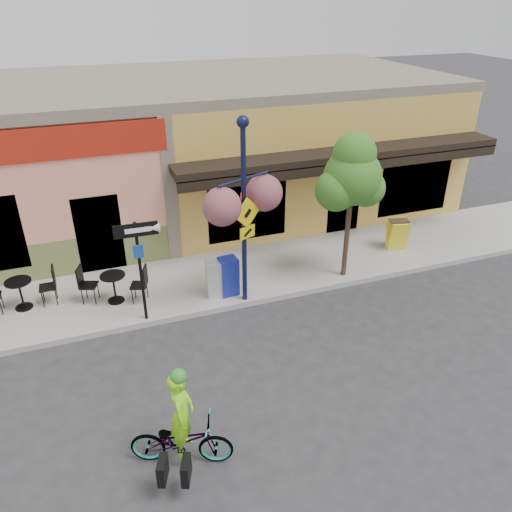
# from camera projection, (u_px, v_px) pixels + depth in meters

# --- Properties ---
(ground) EXTENTS (90.00, 90.00, 0.00)m
(ground) POSITION_uv_depth(u_px,v_px,m) (247.00, 319.00, 12.00)
(ground) COLOR #2D2D30
(ground) RESTS_ON ground
(sidewalk) EXTENTS (24.00, 3.00, 0.15)m
(sidewalk) POSITION_uv_depth(u_px,v_px,m) (223.00, 277.00, 13.63)
(sidewalk) COLOR #9E9B93
(sidewalk) RESTS_ON ground
(curb) EXTENTS (24.00, 0.12, 0.15)m
(curb) POSITION_uv_depth(u_px,v_px,m) (240.00, 305.00, 12.42)
(curb) COLOR #A8A59E
(curb) RESTS_ON ground
(building) EXTENTS (18.20, 8.20, 4.50)m
(building) POSITION_uv_depth(u_px,v_px,m) (175.00, 146.00, 17.16)
(building) COLOR #F29077
(building) RESTS_ON ground
(bicycle) EXTENTS (1.81, 1.17, 0.90)m
(bicycle) POSITION_uv_depth(u_px,v_px,m) (181.00, 441.00, 8.21)
(bicycle) COLOR maroon
(bicycle) RESTS_ON ground
(cyclist_rider) EXTENTS (0.56, 0.68, 1.58)m
(cyclist_rider) POSITION_uv_depth(u_px,v_px,m) (183.00, 425.00, 8.06)
(cyclist_rider) COLOR #90EF19
(cyclist_rider) RESTS_ON ground
(lamp_post) EXTENTS (1.57, 1.09, 4.56)m
(lamp_post) POSITION_uv_depth(u_px,v_px,m) (244.00, 215.00, 11.45)
(lamp_post) COLOR #12173B
(lamp_post) RESTS_ON sidewalk
(one_way_sign) EXTENTS (0.96, 0.24, 2.48)m
(one_way_sign) POSITION_uv_depth(u_px,v_px,m) (141.00, 273.00, 11.20)
(one_way_sign) COLOR black
(one_way_sign) RESTS_ON sidewalk
(cafe_set_left) EXTENTS (1.65, 0.82, 0.99)m
(cafe_set_left) POSITION_uv_depth(u_px,v_px,m) (20.00, 290.00, 11.94)
(cafe_set_left) COLOR black
(cafe_set_left) RESTS_ON sidewalk
(cafe_set_right) EXTENTS (1.81, 1.32, 0.98)m
(cafe_set_right) POSITION_uv_depth(u_px,v_px,m) (114.00, 284.00, 12.20)
(cafe_set_right) COLOR black
(cafe_set_right) RESTS_ON sidewalk
(newspaper_box_blue) EXTENTS (0.48, 0.43, 1.00)m
(newspaper_box_blue) POSITION_uv_depth(u_px,v_px,m) (228.00, 276.00, 12.53)
(newspaper_box_blue) COLOR navy
(newspaper_box_blue) RESTS_ON sidewalk
(newspaper_box_grey) EXTENTS (0.48, 0.44, 0.94)m
(newspaper_box_grey) POSITION_uv_depth(u_px,v_px,m) (215.00, 279.00, 12.47)
(newspaper_box_grey) COLOR #ABABAB
(newspaper_box_grey) RESTS_ON sidewalk
(street_tree) EXTENTS (1.90, 1.90, 3.94)m
(street_tree) POSITION_uv_depth(u_px,v_px,m) (350.00, 207.00, 12.67)
(street_tree) COLOR #3D7A26
(street_tree) RESTS_ON sidewalk
(sandwich_board) EXTENTS (0.65, 0.54, 0.93)m
(sandwich_board) POSITION_uv_depth(u_px,v_px,m) (399.00, 237.00, 14.59)
(sandwich_board) COLOR yellow
(sandwich_board) RESTS_ON sidewalk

